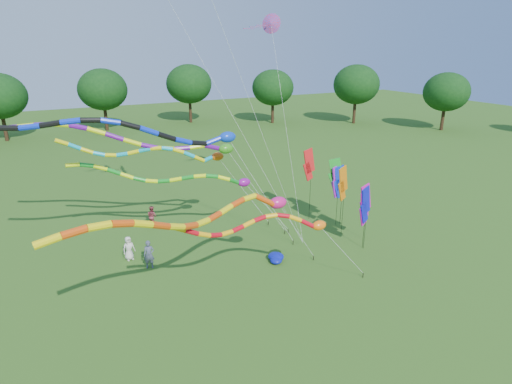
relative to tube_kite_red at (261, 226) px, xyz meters
name	(u,v)px	position (x,y,z in m)	size (l,w,h in m)	color
ground	(304,284)	(2.95, 0.41, -4.35)	(160.00, 160.00, 0.00)	#285115
tree_ring	(282,227)	(-0.50, -2.80, 1.15)	(119.49, 118.02, 9.70)	#382314
tube_kite_red	(261,226)	(0.00, 0.00, 0.00)	(12.02, 1.15, 6.19)	black
tube_kite_orange	(215,213)	(-2.42, -0.01, 1.13)	(14.53, 5.31, 7.50)	black
tube_kite_purple	(140,140)	(-3.57, 9.46, 2.80)	(17.04, 5.77, 9.13)	black
tube_kite_blue	(139,132)	(-4.37, 5.54, 4.05)	(17.37, 1.86, 10.19)	black
tube_kite_cyan	(164,153)	(-2.12, 9.39, 1.79)	(13.24, 2.05, 7.94)	black
tube_kite_green	(184,178)	(-1.28, 8.18, 0.38)	(13.49, 2.85, 6.77)	black
delta_kite_high_c	(271,23)	(6.91, 11.76, 9.81)	(3.20, 8.33, 15.77)	black
banner_pole_blue_b	(340,182)	(9.78, 6.39, -1.01)	(1.16, 0.21, 4.60)	black
banner_pole_magenta_b	(365,202)	(9.58, 3.34, -1.48)	(1.15, 0.31, 4.13)	black
banner_pole_red	(309,165)	(8.28, 8.22, -0.01)	(1.16, 0.25, 5.62)	black
banner_pole_magenta_a	(364,208)	(8.66, 2.40, -1.43)	(1.12, 0.48, 4.18)	black
banner_pole_green	(336,175)	(9.46, 6.52, -0.47)	(1.10, 0.53, 5.15)	black
banner_pole_violet	(336,181)	(9.58, 6.52, -0.99)	(1.14, 0.38, 4.63)	black
banner_pole_blue_a	(365,205)	(8.67, 2.31, -1.22)	(1.12, 0.46, 4.39)	black
banner_pole_orange	(343,184)	(8.78, 4.81, -0.54)	(1.12, 0.46, 5.08)	black
blue_nylon_heap	(277,258)	(2.96, 3.52, -4.18)	(1.40, 0.83, 0.35)	#0C169C
person_a	(129,248)	(-5.17, 7.86, -3.58)	(0.76, 0.49, 1.55)	beige
person_b	(149,255)	(-4.29, 6.25, -3.48)	(0.64, 0.42, 1.75)	#444A5F
person_c	(152,216)	(-2.58, 12.37, -3.56)	(0.76, 0.60, 1.57)	brown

